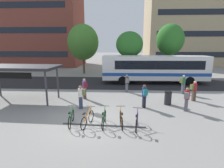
{
  "coord_description": "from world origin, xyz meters",
  "views": [
    {
      "loc": [
        1.89,
        -9.4,
        4.4
      ],
      "look_at": [
        1.16,
        4.98,
        1.23
      ],
      "focal_mm": 28.37,
      "sensor_mm": 36.0,
      "label": 1
    }
  ],
  "objects_px": {
    "commuter_maroon_pack_1": "(85,87)",
    "commuter_olive_pack_3": "(194,89)",
    "parked_bicycle_green_0": "(71,118)",
    "commuter_grey_pack_6": "(127,82)",
    "city_bus": "(154,68)",
    "parked_bicycle_orange_1": "(87,119)",
    "street_tree_1": "(129,45)",
    "parked_bicycle_orange_3": "(121,119)",
    "street_tree_0": "(83,42)",
    "commuter_teal_pack_2": "(144,95)",
    "commuter_olive_pack_4": "(81,95)",
    "commuter_olive_pack_5": "(183,83)",
    "trash_bin": "(168,98)",
    "parked_bicycle_green_2": "(104,119)",
    "parked_bicycle_purple_4": "(137,121)",
    "transit_shelter": "(18,68)",
    "street_tree_2": "(170,40)"
  },
  "relations": [
    {
      "from": "parked_bicycle_purple_4",
      "to": "commuter_olive_pack_4",
      "type": "relative_size",
      "value": 1.02
    },
    {
      "from": "commuter_maroon_pack_1",
      "to": "city_bus",
      "type": "bearing_deg",
      "value": -80.87
    },
    {
      "from": "commuter_grey_pack_6",
      "to": "parked_bicycle_orange_1",
      "type": "bearing_deg",
      "value": 151.24
    },
    {
      "from": "commuter_teal_pack_2",
      "to": "commuter_olive_pack_4",
      "type": "distance_m",
      "value": 4.47
    },
    {
      "from": "commuter_grey_pack_6",
      "to": "city_bus",
      "type": "bearing_deg",
      "value": -47.53
    },
    {
      "from": "parked_bicycle_orange_1",
      "to": "commuter_teal_pack_2",
      "type": "xyz_separation_m",
      "value": [
        3.5,
        3.09,
        0.59
      ]
    },
    {
      "from": "commuter_grey_pack_6",
      "to": "trash_bin",
      "type": "bearing_deg",
      "value": -150.15
    },
    {
      "from": "commuter_maroon_pack_1",
      "to": "commuter_olive_pack_5",
      "type": "height_order",
      "value": "commuter_olive_pack_5"
    },
    {
      "from": "parked_bicycle_orange_3",
      "to": "parked_bicycle_green_2",
      "type": "bearing_deg",
      "value": 85.87
    },
    {
      "from": "commuter_olive_pack_3",
      "to": "commuter_olive_pack_5",
      "type": "height_order",
      "value": "commuter_olive_pack_5"
    },
    {
      "from": "city_bus",
      "to": "street_tree_0",
      "type": "distance_m",
      "value": 12.27
    },
    {
      "from": "transit_shelter",
      "to": "city_bus",
      "type": "bearing_deg",
      "value": 34.49
    },
    {
      "from": "transit_shelter",
      "to": "street_tree_0",
      "type": "relative_size",
      "value": 0.82
    },
    {
      "from": "parked_bicycle_green_0",
      "to": "street_tree_1",
      "type": "height_order",
      "value": "street_tree_1"
    },
    {
      "from": "commuter_teal_pack_2",
      "to": "parked_bicycle_green_2",
      "type": "bearing_deg",
      "value": 128.65
    },
    {
      "from": "street_tree_1",
      "to": "street_tree_2",
      "type": "xyz_separation_m",
      "value": [
        5.73,
        2.23,
        0.66
      ]
    },
    {
      "from": "trash_bin",
      "to": "street_tree_0",
      "type": "height_order",
      "value": "street_tree_0"
    },
    {
      "from": "parked_bicycle_orange_3",
      "to": "commuter_teal_pack_2",
      "type": "relative_size",
      "value": 1.02
    },
    {
      "from": "parked_bicycle_orange_3",
      "to": "street_tree_1",
      "type": "distance_m",
      "value": 14.96
    },
    {
      "from": "parked_bicycle_orange_1",
      "to": "commuter_teal_pack_2",
      "type": "height_order",
      "value": "commuter_teal_pack_2"
    },
    {
      "from": "trash_bin",
      "to": "city_bus",
      "type": "bearing_deg",
      "value": 87.9
    },
    {
      "from": "commuter_olive_pack_4",
      "to": "city_bus",
      "type": "bearing_deg",
      "value": -141.25
    },
    {
      "from": "city_bus",
      "to": "parked_bicycle_green_0",
      "type": "xyz_separation_m",
      "value": [
        -6.6,
        -11.63,
        -1.39
      ]
    },
    {
      "from": "parked_bicycle_orange_1",
      "to": "street_tree_1",
      "type": "relative_size",
      "value": 0.27
    },
    {
      "from": "commuter_olive_pack_5",
      "to": "trash_bin",
      "type": "height_order",
      "value": "commuter_olive_pack_5"
    },
    {
      "from": "parked_bicycle_green_2",
      "to": "commuter_olive_pack_3",
      "type": "bearing_deg",
      "value": -52.8
    },
    {
      "from": "city_bus",
      "to": "trash_bin",
      "type": "xyz_separation_m",
      "value": [
        -0.29,
        -7.81,
        -1.26
      ]
    },
    {
      "from": "commuter_grey_pack_6",
      "to": "trash_bin",
      "type": "xyz_separation_m",
      "value": [
        2.97,
        -3.47,
        -0.44
      ]
    },
    {
      "from": "commuter_maroon_pack_1",
      "to": "commuter_olive_pack_3",
      "type": "height_order",
      "value": "commuter_maroon_pack_1"
    },
    {
      "from": "parked_bicycle_purple_4",
      "to": "transit_shelter",
      "type": "distance_m",
      "value": 10.2
    },
    {
      "from": "parked_bicycle_green_0",
      "to": "commuter_teal_pack_2",
      "type": "distance_m",
      "value": 5.4
    },
    {
      "from": "parked_bicycle_orange_1",
      "to": "street_tree_1",
      "type": "xyz_separation_m",
      "value": [
        2.89,
        14.44,
        4.08
      ]
    },
    {
      "from": "commuter_olive_pack_3",
      "to": "trash_bin",
      "type": "relative_size",
      "value": 1.6
    },
    {
      "from": "parked_bicycle_purple_4",
      "to": "commuter_maroon_pack_1",
      "type": "relative_size",
      "value": 0.99
    },
    {
      "from": "trash_bin",
      "to": "commuter_olive_pack_3",
      "type": "bearing_deg",
      "value": 23.72
    },
    {
      "from": "street_tree_1",
      "to": "commuter_olive_pack_3",
      "type": "bearing_deg",
      "value": -63.44
    },
    {
      "from": "city_bus",
      "to": "parked_bicycle_green_0",
      "type": "bearing_deg",
      "value": 59.58
    },
    {
      "from": "parked_bicycle_orange_3",
      "to": "commuter_teal_pack_2",
      "type": "xyz_separation_m",
      "value": [
        1.63,
        3.01,
        0.59
      ]
    },
    {
      "from": "parked_bicycle_orange_3",
      "to": "commuter_olive_pack_3",
      "type": "distance_m",
      "value": 7.55
    },
    {
      "from": "street_tree_0",
      "to": "street_tree_2",
      "type": "bearing_deg",
      "value": -8.55
    },
    {
      "from": "commuter_olive_pack_4",
      "to": "commuter_olive_pack_5",
      "type": "height_order",
      "value": "commuter_olive_pack_5"
    },
    {
      "from": "parked_bicycle_orange_3",
      "to": "commuter_olive_pack_5",
      "type": "relative_size",
      "value": 0.98
    },
    {
      "from": "parked_bicycle_orange_3",
      "to": "commuter_olive_pack_4",
      "type": "bearing_deg",
      "value": 42.21
    },
    {
      "from": "commuter_olive_pack_3",
      "to": "city_bus",
      "type": "bearing_deg",
      "value": 87.42
    },
    {
      "from": "parked_bicycle_green_0",
      "to": "parked_bicycle_green_2",
      "type": "distance_m",
      "value": 1.84
    },
    {
      "from": "parked_bicycle_orange_3",
      "to": "commuter_grey_pack_6",
      "type": "xyz_separation_m",
      "value": [
        0.54,
        7.29,
        0.57
      ]
    },
    {
      "from": "commuter_olive_pack_4",
      "to": "trash_bin",
      "type": "relative_size",
      "value": 1.62
    },
    {
      "from": "parked_bicycle_green_0",
      "to": "commuter_grey_pack_6",
      "type": "xyz_separation_m",
      "value": [
        3.34,
        7.3,
        0.57
      ]
    },
    {
      "from": "parked_bicycle_purple_4",
      "to": "transit_shelter",
      "type": "relative_size",
      "value": 0.28
    },
    {
      "from": "commuter_grey_pack_6",
      "to": "transit_shelter",
      "type": "bearing_deg",
      "value": 99.0
    }
  ]
}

